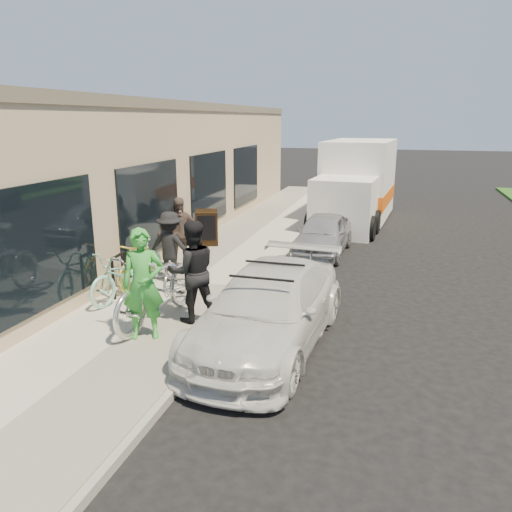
# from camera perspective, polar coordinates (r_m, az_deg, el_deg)

# --- Properties ---
(ground) EXTENTS (120.00, 120.00, 0.00)m
(ground) POSITION_cam_1_polar(r_m,az_deg,el_deg) (8.26, -2.52, -11.49)
(ground) COLOR black
(ground) RESTS_ON ground
(sidewalk) EXTENTS (3.00, 34.00, 0.15)m
(sidewalk) POSITION_cam_1_polar(r_m,az_deg,el_deg) (11.49, -7.27, -3.30)
(sidewalk) COLOR #B0AD9E
(sidewalk) RESTS_ON ground
(curb) EXTENTS (0.12, 34.00, 0.13)m
(curb) POSITION_cam_1_polar(r_m,az_deg,el_deg) (10.99, 0.21, -4.09)
(curb) COLOR gray
(curb) RESTS_ON ground
(storefront) EXTENTS (3.60, 20.00, 4.22)m
(storefront) POSITION_cam_1_polar(r_m,az_deg,el_deg) (16.86, -11.06, 9.64)
(storefront) COLOR tan
(storefront) RESTS_ON ground
(bike_rack) EXTENTS (0.11, 0.63, 0.89)m
(bike_rack) POSITION_cam_1_polar(r_m,az_deg,el_deg) (10.78, -15.37, -1.59)
(bike_rack) COLOR black
(bike_rack) RESTS_ON sidewalk
(sandwich_board) EXTENTS (0.82, 0.83, 1.04)m
(sandwich_board) POSITION_cam_1_polar(r_m,az_deg,el_deg) (14.52, -5.64, 3.19)
(sandwich_board) COLOR black
(sandwich_board) RESTS_ON sidewalk
(sedan_white) EXTENTS (2.18, 4.66, 1.36)m
(sedan_white) POSITION_cam_1_polar(r_m,az_deg,el_deg) (8.41, 1.49, -6.03)
(sedan_white) COLOR silver
(sedan_white) RESTS_ON ground
(sedan_silver) EXTENTS (1.48, 3.41, 1.14)m
(sedan_silver) POSITION_cam_1_polar(r_m,az_deg,el_deg) (14.33, 7.67, 2.52)
(sedan_silver) COLOR #A7A7AD
(sedan_silver) RESTS_ON ground
(moving_truck) EXTENTS (2.70, 6.18, 2.97)m
(moving_truck) POSITION_cam_1_polar(r_m,az_deg,el_deg) (19.03, 11.38, 7.80)
(moving_truck) COLOR white
(moving_truck) RESTS_ON ground
(tandem_bike) EXTENTS (1.16, 2.62, 1.33)m
(tandem_bike) POSITION_cam_1_polar(r_m,az_deg,el_deg) (9.19, -11.09, -3.40)
(tandem_bike) COLOR silver
(tandem_bike) RESTS_ON sidewalk
(woman_rider) EXTENTS (0.81, 0.69, 1.88)m
(woman_rider) POSITION_cam_1_polar(r_m,az_deg,el_deg) (8.47, -12.77, -3.16)
(woman_rider) COLOR green
(woman_rider) RESTS_ON sidewalk
(man_standing) EXTENTS (1.15, 1.10, 1.87)m
(man_standing) POSITION_cam_1_polar(r_m,az_deg,el_deg) (9.03, -7.29, -1.77)
(man_standing) COLOR black
(man_standing) RESTS_ON sidewalk
(cruiser_bike_a) EXTENTS (0.59, 1.65, 0.97)m
(cruiser_bike_a) POSITION_cam_1_polar(r_m,az_deg,el_deg) (11.42, -12.94, -0.73)
(cruiser_bike_a) COLOR #8FD5BE
(cruiser_bike_a) RESTS_ON sidewalk
(cruiser_bike_b) EXTENTS (1.10, 2.07, 1.03)m
(cruiser_bike_b) POSITION_cam_1_polar(r_m,az_deg,el_deg) (10.54, -14.60, -2.03)
(cruiser_bike_b) COLOR #8FD5BE
(cruiser_bike_b) RESTS_ON sidewalk
(cruiser_bike_c) EXTENTS (0.53, 1.73, 1.03)m
(cruiser_bike_c) POSITION_cam_1_polar(r_m,az_deg,el_deg) (11.30, -13.16, -0.77)
(cruiser_bike_c) COLOR gold
(cruiser_bike_c) RESTS_ON sidewalk
(bystander_a) EXTENTS (1.06, 0.63, 1.61)m
(bystander_a) POSITION_cam_1_polar(r_m,az_deg,el_deg) (11.37, -9.77, 1.03)
(bystander_a) COLOR black
(bystander_a) RESTS_ON sidewalk
(bystander_b) EXTENTS (1.10, 1.00, 1.80)m
(bystander_b) POSITION_cam_1_polar(r_m,az_deg,el_deg) (12.17, -8.78, 2.48)
(bystander_b) COLOR brown
(bystander_b) RESTS_ON sidewalk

